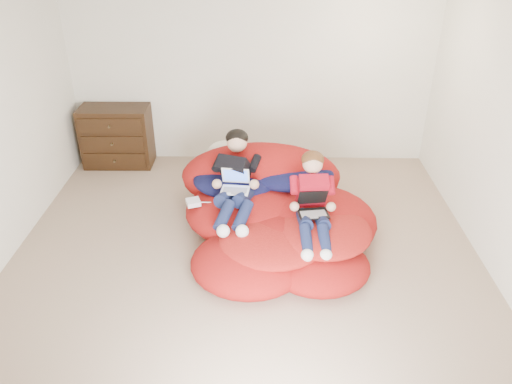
# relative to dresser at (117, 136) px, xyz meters

# --- Properties ---
(room_shell) EXTENTS (5.10, 5.10, 2.77)m
(room_shell) POSITION_rel_dresser_xyz_m (1.90, -2.24, -0.21)
(room_shell) COLOR tan
(room_shell) RESTS_ON ground
(dresser) EXTENTS (0.96, 0.54, 0.86)m
(dresser) POSITION_rel_dresser_xyz_m (0.00, 0.00, 0.00)
(dresser) COLOR black
(dresser) RESTS_ON ground
(beanbag_pile) EXTENTS (2.27, 2.31, 0.88)m
(beanbag_pile) POSITION_rel_dresser_xyz_m (2.22, -1.76, -0.16)
(beanbag_pile) COLOR #AD1513
(beanbag_pile) RESTS_ON ground
(cream_pillow) EXTENTS (0.45, 0.29, 0.29)m
(cream_pillow) POSITION_rel_dresser_xyz_m (1.61, -0.90, 0.19)
(cream_pillow) COLOR beige
(cream_pillow) RESTS_ON beanbag_pile
(older_boy) EXTENTS (0.46, 1.25, 0.73)m
(older_boy) POSITION_rel_dresser_xyz_m (1.78, -1.62, 0.25)
(older_boy) COLOR black
(older_boy) RESTS_ON beanbag_pile
(younger_boy) EXTENTS (0.34, 1.04, 0.75)m
(younger_boy) POSITION_rel_dresser_xyz_m (2.60, -2.04, 0.21)
(younger_boy) COLOR #B51022
(younger_boy) RESTS_ON beanbag_pile
(laptop_white) EXTENTS (0.32, 0.31, 0.22)m
(laptop_white) POSITION_rel_dresser_xyz_m (1.78, -1.74, 0.20)
(laptop_white) COLOR white
(laptop_white) RESTS_ON older_boy
(laptop_black) EXTENTS (0.33, 0.36, 0.21)m
(laptop_black) POSITION_rel_dresser_xyz_m (2.60, -2.09, 0.13)
(laptop_black) COLOR black
(laptop_black) RESTS_ON younger_boy
(power_adapter) EXTENTS (0.19, 0.19, 0.05)m
(power_adapter) POSITION_rel_dresser_xyz_m (1.31, -1.78, -0.01)
(power_adapter) COLOR white
(power_adapter) RESTS_ON beanbag_pile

